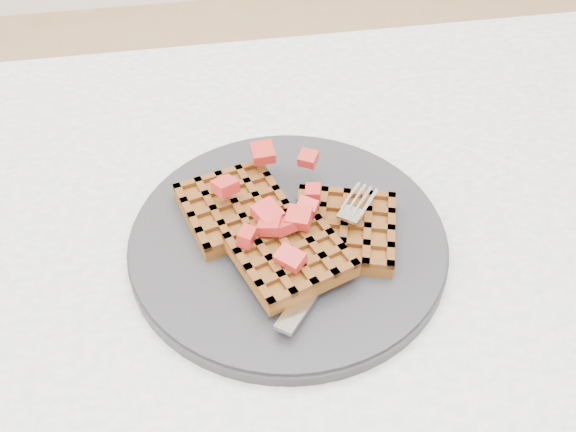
# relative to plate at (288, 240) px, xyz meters

# --- Properties ---
(table) EXTENTS (1.20, 0.80, 0.75)m
(table) POSITION_rel_plate_xyz_m (0.14, -0.03, -0.12)
(table) COLOR silver
(table) RESTS_ON ground
(plate) EXTENTS (0.30, 0.30, 0.02)m
(plate) POSITION_rel_plate_xyz_m (0.00, 0.00, 0.00)
(plate) COLOR black
(plate) RESTS_ON table
(waffles) EXTENTS (0.21, 0.19, 0.03)m
(waffles) POSITION_rel_plate_xyz_m (0.00, -0.00, 0.02)
(waffles) COLOR brown
(waffles) RESTS_ON plate
(strawberry_pile) EXTENTS (0.15, 0.15, 0.02)m
(strawberry_pile) POSITION_rel_plate_xyz_m (0.00, -0.00, 0.05)
(strawberry_pile) COLOR maroon
(strawberry_pile) RESTS_ON waffles
(fork) EXTENTS (0.13, 0.16, 0.02)m
(fork) POSITION_rel_plate_xyz_m (0.04, -0.04, 0.02)
(fork) COLOR silver
(fork) RESTS_ON plate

